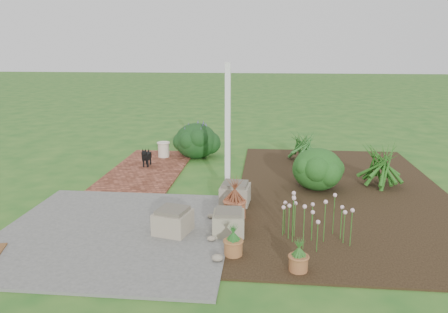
# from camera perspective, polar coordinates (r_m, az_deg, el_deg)

# --- Properties ---
(ground) EXTENTS (80.00, 80.00, 0.00)m
(ground) POSITION_cam_1_polar(r_m,az_deg,el_deg) (8.29, -1.66, -5.34)
(ground) COLOR #215E1D
(ground) RESTS_ON ground
(concrete_patio) EXTENTS (3.50, 3.50, 0.04)m
(concrete_patio) POSITION_cam_1_polar(r_m,az_deg,el_deg) (6.98, -13.94, -9.47)
(concrete_patio) COLOR #595957
(concrete_patio) RESTS_ON ground
(brick_path) EXTENTS (1.60, 3.50, 0.04)m
(brick_path) POSITION_cam_1_polar(r_m,az_deg,el_deg) (10.25, -9.86, -1.59)
(brick_path) COLOR brown
(brick_path) RESTS_ON ground
(garden_bed) EXTENTS (4.00, 7.00, 0.03)m
(garden_bed) POSITION_cam_1_polar(r_m,az_deg,el_deg) (8.82, 15.16, -4.53)
(garden_bed) COLOR black
(garden_bed) RESTS_ON ground
(veranda_post) EXTENTS (0.10, 0.10, 2.50)m
(veranda_post) POSITION_cam_1_polar(r_m,az_deg,el_deg) (8.02, 0.50, 3.27)
(veranda_post) COLOR white
(veranda_post) RESTS_ON ground
(stone_trough_near) EXTENTS (0.60, 0.60, 0.33)m
(stone_trough_near) POSITION_cam_1_polar(r_m,az_deg,el_deg) (6.68, -6.69, -8.50)
(stone_trough_near) COLOR gray
(stone_trough_near) RESTS_ON concrete_patio
(stone_trough_mid) EXTENTS (0.49, 0.49, 0.31)m
(stone_trough_mid) POSITION_cam_1_polar(r_m,az_deg,el_deg) (6.62, 0.62, -8.69)
(stone_trough_mid) COLOR gray
(stone_trough_mid) RESTS_ON concrete_patio
(stone_trough_far) EXTENTS (0.54, 0.54, 0.33)m
(stone_trough_far) POSITION_cam_1_polar(r_m,az_deg,el_deg) (7.81, 1.47, -4.98)
(stone_trough_far) COLOR #736F5A
(stone_trough_far) RESTS_ON concrete_patio
(black_dog) EXTENTS (0.14, 0.48, 0.42)m
(black_dog) POSITION_cam_1_polar(r_m,az_deg,el_deg) (10.33, -10.12, 0.06)
(black_dog) COLOR black
(black_dog) RESTS_ON brick_path
(cream_ceramic_urn) EXTENTS (0.31, 0.31, 0.37)m
(cream_ceramic_urn) POSITION_cam_1_polar(r_m,az_deg,el_deg) (11.17, -7.89, 0.89)
(cream_ceramic_urn) COLOR beige
(cream_ceramic_urn) RESTS_ON brick_path
(evergreen_shrub) EXTENTS (1.15, 1.15, 0.84)m
(evergreen_shrub) POSITION_cam_1_polar(r_m,az_deg,el_deg) (8.78, 12.12, -1.48)
(evergreen_shrub) COLOR #16400C
(evergreen_shrub) RESTS_ON garden_bed
(agapanthus_clump_back) EXTENTS (1.48, 1.48, 1.02)m
(agapanthus_clump_back) POSITION_cam_1_polar(r_m,az_deg,el_deg) (9.27, 19.77, -0.57)
(agapanthus_clump_back) COLOR #173D11
(agapanthus_clump_back) RESTS_ON garden_bed
(agapanthus_clump_front) EXTENTS (1.02, 1.02, 0.87)m
(agapanthus_clump_front) POSITION_cam_1_polar(r_m,az_deg,el_deg) (10.95, 10.32, 1.81)
(agapanthus_clump_front) COLOR #143E19
(agapanthus_clump_front) RESTS_ON garden_bed
(pink_flower_patch) EXTENTS (1.17, 1.17, 0.69)m
(pink_flower_patch) POSITION_cam_1_polar(r_m,az_deg,el_deg) (6.34, 12.15, -8.32)
(pink_flower_patch) COLOR #113D0F
(pink_flower_patch) RESTS_ON garden_bed
(terracotta_pot_bronze) EXTENTS (0.42, 0.42, 0.29)m
(terracotta_pot_bronze) POSITION_cam_1_polar(r_m,az_deg,el_deg) (7.21, 1.40, -6.89)
(terracotta_pot_bronze) COLOR #9B5334
(terracotta_pot_bronze) RESTS_ON garden_bed
(terracotta_pot_small_left) EXTENTS (0.30, 0.30, 0.20)m
(terracotta_pot_small_left) POSITION_cam_1_polar(r_m,az_deg,el_deg) (5.71, 9.69, -13.56)
(terracotta_pot_small_left) COLOR #9A5C34
(terracotta_pot_small_left) RESTS_ON garden_bed
(terracotta_pot_small_right) EXTENTS (0.29, 0.29, 0.21)m
(terracotta_pot_small_right) POSITION_cam_1_polar(r_m,az_deg,el_deg) (6.01, 1.22, -11.81)
(terracotta_pot_small_right) COLOR #9D6235
(terracotta_pot_small_right) RESTS_ON garden_bed
(purple_flowering_bush) EXTENTS (1.30, 1.30, 0.91)m
(purple_flowering_bush) POSITION_cam_1_polar(r_m,az_deg,el_deg) (11.16, -3.70, 2.18)
(purple_flowering_bush) COLOR black
(purple_flowering_bush) RESTS_ON ground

